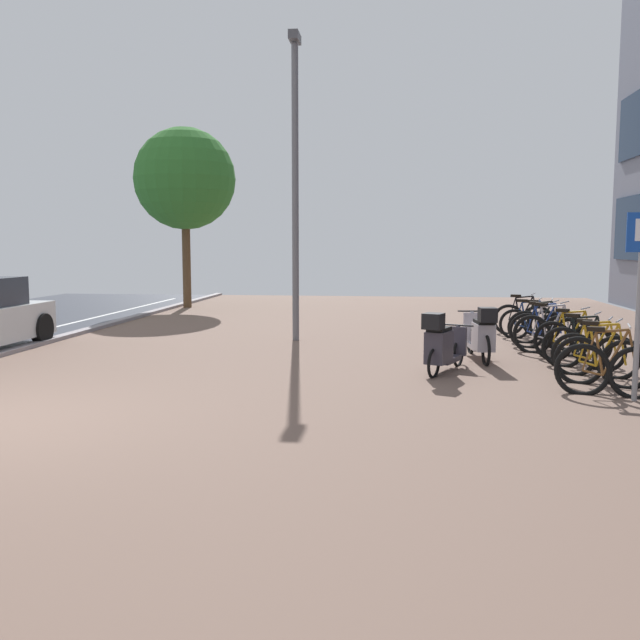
{
  "coord_description": "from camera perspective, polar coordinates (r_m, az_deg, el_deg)",
  "views": [
    {
      "loc": [
        4.77,
        -6.82,
        2.01
      ],
      "look_at": [
        3.73,
        2.31,
        0.99
      ],
      "focal_mm": 38.03,
      "sensor_mm": 36.0,
      "label": 1
    }
  ],
  "objects": [
    {
      "name": "ground",
      "position": [
        7.86,
        -19.18,
        -9.02
      ],
      "size": [
        21.0,
        40.0,
        0.13
      ],
      "color": "#2E313C"
    },
    {
      "name": "bicycle_rack_09",
      "position": [
        15.89,
        16.71,
        0.03
      ],
      "size": [
        1.29,
        0.56,
        0.98
      ],
      "color": "black",
      "rests_on": "ground"
    },
    {
      "name": "scooter_near",
      "position": [
        10.77,
        10.23,
        -2.1
      ],
      "size": [
        0.89,
        1.52,
        1.01
      ],
      "color": "black",
      "rests_on": "ground"
    },
    {
      "name": "bicycle_rack_02",
      "position": [
        11.2,
        22.12,
        -2.74
      ],
      "size": [
        1.23,
        0.58,
        0.96
      ],
      "color": "black",
      "rests_on": "ground"
    },
    {
      "name": "bicycle_rack_03",
      "position": [
        11.87,
        21.24,
        -2.2
      ],
      "size": [
        1.24,
        0.66,
        0.97
      ],
      "color": "black",
      "rests_on": "ground"
    },
    {
      "name": "bicycle_rack_04",
      "position": [
        12.54,
        20.42,
        -1.71
      ],
      "size": [
        1.2,
        0.77,
        0.99
      ],
      "color": "black",
      "rests_on": "ground"
    },
    {
      "name": "bicycle_rack_07",
      "position": [
        14.55,
        18.09,
        -0.58
      ],
      "size": [
        1.31,
        0.48,
        0.97
      ],
      "color": "black",
      "rests_on": "ground"
    },
    {
      "name": "bicycle_rack_05",
      "position": [
        13.17,
        18.86,
        -1.22
      ],
      "size": [
        1.3,
        0.78,
        1.03
      ],
      "color": "black",
      "rests_on": "ground"
    },
    {
      "name": "bicycle_rack_01",
      "position": [
        10.51,
        22.63,
        -3.25
      ],
      "size": [
        1.25,
        0.67,
        1.0
      ],
      "color": "black",
      "rests_on": "ground"
    },
    {
      "name": "bicycle_rack_08",
      "position": [
        15.22,
        17.22,
        -0.32
      ],
      "size": [
        1.26,
        0.53,
        0.93
      ],
      "color": "black",
      "rests_on": "ground"
    },
    {
      "name": "street_tree",
      "position": [
        22.43,
        -11.31,
        11.54
      ],
      "size": [
        3.22,
        3.22,
        5.73
      ],
      "color": "brown",
      "rests_on": "ground"
    },
    {
      "name": "bicycle_rack_00",
      "position": [
        9.82,
        23.16,
        -3.92
      ],
      "size": [
        1.38,
        0.5,
        1.01
      ],
      "color": "black",
      "rests_on": "ground"
    },
    {
      "name": "parking_sign",
      "position": [
        9.56,
        25.33,
        2.66
      ],
      "size": [
        0.4,
        0.07,
        2.42
      ],
      "color": "gray",
      "rests_on": "ground"
    },
    {
      "name": "bicycle_rack_06",
      "position": [
        13.85,
        18.32,
        -0.9
      ],
      "size": [
        1.28,
        0.61,
        0.99
      ],
      "color": "black",
      "rests_on": "ground"
    },
    {
      "name": "lamp_post",
      "position": [
        14.35,
        -2.1,
        12.15
      ],
      "size": [
        0.2,
        0.52,
        6.29
      ],
      "color": "slate",
      "rests_on": "ground"
    },
    {
      "name": "scooter_mid",
      "position": [
        12.09,
        13.39,
        -1.25
      ],
      "size": [
        0.53,
        1.84,
        1.01
      ],
      "color": "black",
      "rests_on": "ground"
    }
  ]
}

